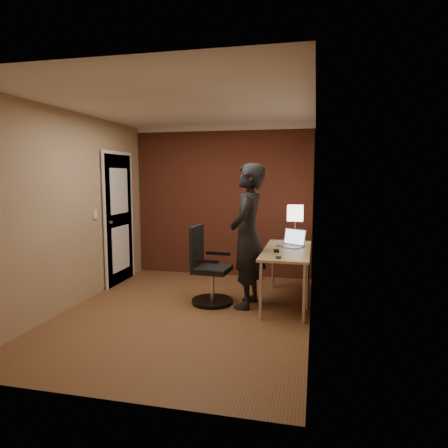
% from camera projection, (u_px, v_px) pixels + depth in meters
% --- Properties ---
extents(room, '(4.00, 4.00, 4.00)m').
position_uv_depth(room, '(200.00, 196.00, 6.35)').
color(room, brown).
rests_on(room, ground).
extents(desk, '(0.60, 1.50, 0.73)m').
position_uv_depth(desk, '(292.00, 259.00, 5.22)').
color(desk, tan).
rests_on(desk, ground).
extents(desk_lamp, '(0.22, 0.22, 0.54)m').
position_uv_depth(desk_lamp, '(295.00, 213.00, 5.73)').
color(desk_lamp, silver).
rests_on(desk_lamp, desk).
extents(laptop, '(0.41, 0.39, 0.23)m').
position_uv_depth(laptop, '(292.00, 242.00, 5.44)').
color(laptop, silver).
rests_on(laptop, desk).
extents(mouse, '(0.08, 0.11, 0.03)m').
position_uv_depth(mouse, '(276.00, 251.00, 5.03)').
color(mouse, black).
rests_on(mouse, desk).
extents(phone, '(0.06, 0.12, 0.01)m').
position_uv_depth(phone, '(278.00, 257.00, 4.68)').
color(phone, black).
rests_on(phone, desk).
extents(office_chair, '(0.55, 0.58, 1.01)m').
position_uv_depth(office_chair, '(208.00, 270.00, 5.27)').
color(office_chair, black).
rests_on(office_chair, ground).
extents(person, '(0.49, 0.70, 1.84)m').
position_uv_depth(person, '(248.00, 236.00, 5.09)').
color(person, black).
rests_on(person, ground).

